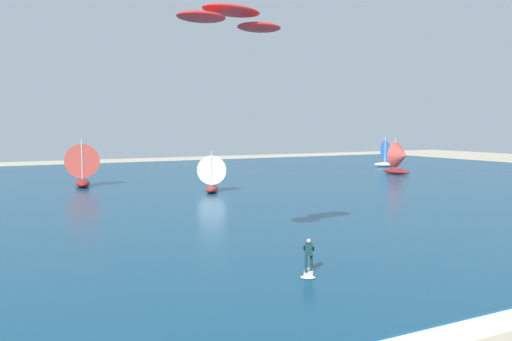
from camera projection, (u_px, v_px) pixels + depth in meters
The scene contains 8 objects.
ocean at pixel (95, 193), 57.66m from camera, with size 160.00×90.00×0.10m, color navy.
shoreline_foam at pixel (393, 341), 18.19m from camera, with size 80.64×2.50×0.01m, color white.
kitesurfer at pixel (309, 261), 26.05m from camera, with size 1.59×1.92×1.67m.
kite at pixel (232, 18), 26.78m from camera, with size 6.69×3.80×0.97m.
sailboat_leading at pixel (82, 164), 63.30m from camera, with size 4.23×4.91×5.60m.
sailboat_outermost at pixel (212, 173), 58.14m from camera, with size 3.54×3.97×4.42m.
sailboat_far_left at pixel (389, 153), 93.09m from camera, with size 4.55×3.99×5.13m.
sailboat_mid_right at pixel (400, 158), 78.29m from camera, with size 4.05×4.65×5.25m.
Camera 1 is at (-11.78, -6.76, 7.24)m, focal length 38.03 mm.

